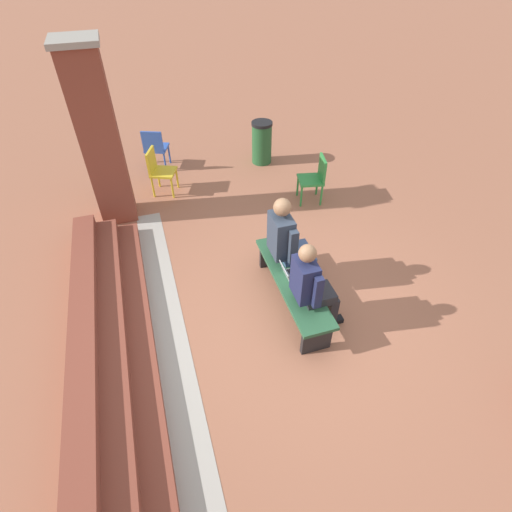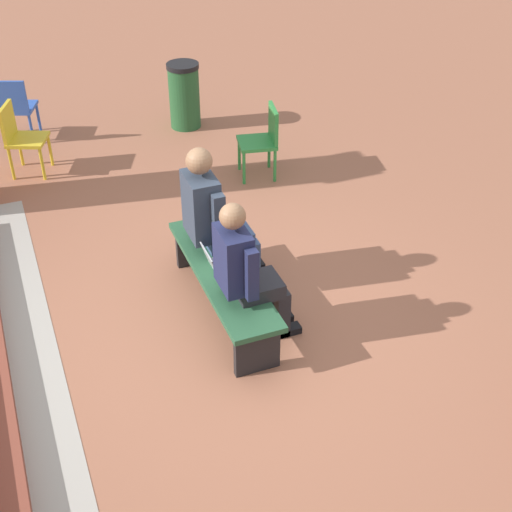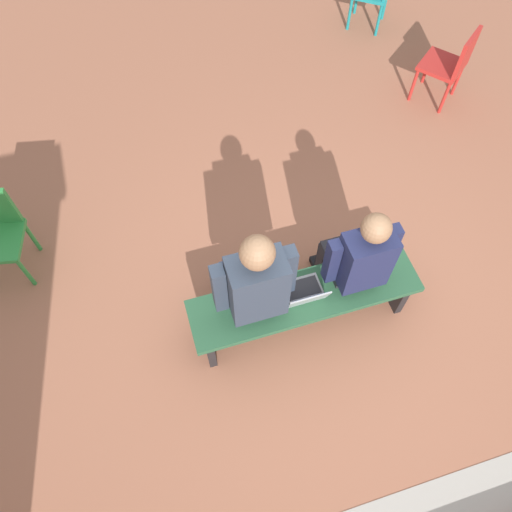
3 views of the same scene
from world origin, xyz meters
TOP-DOWN VIEW (x-y plane):
  - ground_plane at (0.00, 0.00)m, footprint 60.00×60.00m
  - bench at (0.17, -0.13)m, footprint 1.80×0.44m
  - person_student at (-0.23, -0.20)m, footprint 0.53×0.67m
  - person_adult at (0.57, -0.20)m, footprint 0.59×0.74m
  - laptop at (0.19, -0.12)m, footprint 0.32×0.29m
  - plastic_chair_foreground at (-2.19, -2.21)m, footprint 0.59×0.59m

SIDE VIEW (x-z plane):
  - ground_plane at x=0.00m, z-range 0.00..0.00m
  - bench at x=0.17m, z-range 0.13..0.58m
  - plastic_chair_foreground at x=-2.19m, z-range 0.06..0.90m
  - laptop at x=0.19m, z-range 0.39..0.61m
  - person_student at x=-0.23m, z-range 0.05..1.37m
  - person_adult at x=0.57m, z-range 0.04..1.46m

